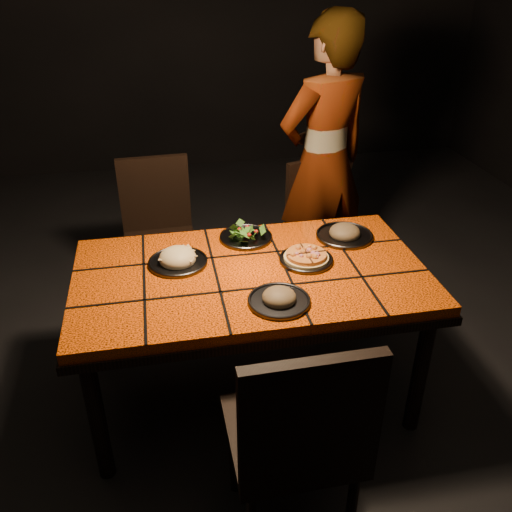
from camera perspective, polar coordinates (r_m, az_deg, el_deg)
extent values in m
cube|color=black|center=(2.95, -0.49, -14.43)|extent=(6.00, 7.00, 0.04)
cube|color=black|center=(5.62, -7.76, 24.04)|extent=(6.00, 0.04, 3.00)
cube|color=#FF5508|center=(2.49, -0.56, -2.04)|extent=(1.60, 0.90, 0.05)
cube|color=black|center=(2.51, -0.56, -2.91)|extent=(1.62, 0.92, 0.04)
cylinder|color=black|center=(2.44, -16.36, -16.18)|extent=(0.07, 0.07, 0.66)
cylinder|color=black|center=(2.66, 16.84, -11.81)|extent=(0.07, 0.07, 0.66)
cylinder|color=black|center=(3.01, -15.56, -6.10)|extent=(0.07, 0.07, 0.66)
cylinder|color=black|center=(3.18, 11.10, -3.29)|extent=(0.07, 0.07, 0.66)
cube|color=black|center=(2.08, 3.70, -18.22)|extent=(0.46, 0.46, 0.04)
cube|color=black|center=(1.75, 5.81, -17.14)|extent=(0.46, 0.05, 0.50)
cylinder|color=black|center=(2.43, 6.75, -18.34)|extent=(0.04, 0.04, 0.47)
cylinder|color=black|center=(2.37, -2.34, -19.80)|extent=(0.04, 0.04, 0.47)
cube|color=black|center=(3.35, -9.98, 1.22)|extent=(0.45, 0.45, 0.04)
cube|color=black|center=(3.42, -10.63, 6.50)|extent=(0.43, 0.06, 0.47)
cylinder|color=black|center=(3.32, -12.35, -4.16)|extent=(0.04, 0.04, 0.44)
cylinder|color=black|center=(3.34, -6.40, -3.45)|extent=(0.04, 0.04, 0.44)
cylinder|color=black|center=(3.62, -12.62, -1.16)|extent=(0.04, 0.04, 0.44)
cylinder|color=black|center=(3.63, -7.16, -0.52)|extent=(0.04, 0.04, 0.44)
cube|color=black|center=(3.46, 7.68, 1.95)|extent=(0.52, 0.52, 0.04)
cube|color=black|center=(3.49, 6.09, 6.71)|extent=(0.40, 0.17, 0.45)
cylinder|color=black|center=(3.37, 6.89, -3.29)|extent=(0.04, 0.04, 0.42)
cylinder|color=black|center=(3.56, 11.16, -1.77)|extent=(0.04, 0.04, 0.42)
cylinder|color=black|center=(3.60, 3.75, -0.83)|extent=(0.04, 0.04, 0.42)
cylinder|color=black|center=(3.77, 7.92, 0.48)|extent=(0.04, 0.04, 0.42)
imported|color=brown|center=(3.40, 7.14, 9.68)|extent=(0.75, 0.62, 1.76)
cylinder|color=#3A3A3F|center=(2.56, 5.29, -0.43)|extent=(0.25, 0.25, 0.01)
torus|color=#3A3A3F|center=(2.55, 5.30, -0.28)|extent=(0.25, 0.25, 0.01)
cylinder|color=#D7B46E|center=(2.55, 5.30, -0.18)|extent=(0.22, 0.22, 0.01)
cylinder|color=orange|center=(2.54, 5.32, 0.11)|extent=(0.20, 0.20, 0.02)
cylinder|color=#3A3A3F|center=(2.55, -8.21, -0.69)|extent=(0.28, 0.28, 0.01)
torus|color=#3A3A3F|center=(2.55, -8.22, -0.53)|extent=(0.28, 0.28, 0.01)
ellipsoid|color=beige|center=(2.54, -8.26, -0.13)|extent=(0.17, 0.17, 0.09)
cylinder|color=#3A3A3F|center=(2.74, -1.07, 1.93)|extent=(0.27, 0.27, 0.01)
torus|color=#3A3A3F|center=(2.74, -1.08, 2.08)|extent=(0.27, 0.27, 0.01)
cylinder|color=#3A3A3F|center=(2.26, 2.45, -4.80)|extent=(0.26, 0.26, 0.01)
torus|color=#3A3A3F|center=(2.25, 2.45, -4.63)|extent=(0.26, 0.26, 0.01)
ellipsoid|color=brown|center=(2.24, 2.46, -4.22)|extent=(0.16, 0.16, 0.09)
cylinder|color=#3A3A3F|center=(2.80, 9.29, 2.09)|extent=(0.29, 0.29, 0.01)
torus|color=#3A3A3F|center=(2.79, 9.30, 2.24)|extent=(0.29, 0.29, 0.01)
ellipsoid|color=brown|center=(2.78, 9.34, 2.63)|extent=(0.17, 0.17, 0.10)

